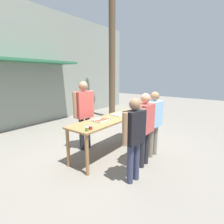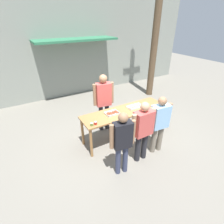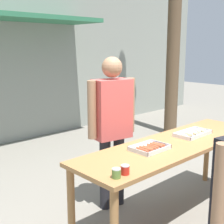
# 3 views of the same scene
# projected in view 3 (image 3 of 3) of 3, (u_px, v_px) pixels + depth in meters

# --- Properties ---
(ground_plane) EXTENTS (24.00, 24.00, 0.00)m
(ground_plane) POSITION_uv_depth(u_px,v_px,m) (172.00, 217.00, 3.52)
(ground_plane) COLOR slate
(building_facade_back) EXTENTS (12.00, 1.11, 4.50)m
(building_facade_back) POSITION_uv_depth(u_px,v_px,m) (4.00, 27.00, 5.89)
(building_facade_back) COLOR gray
(building_facade_back) RESTS_ON ground
(serving_table) EXTENTS (2.49, 0.70, 0.89)m
(serving_table) POSITION_uv_depth(u_px,v_px,m) (175.00, 152.00, 3.36)
(serving_table) COLOR olive
(serving_table) RESTS_ON ground
(food_tray_sausages) EXTENTS (0.37, 0.26, 0.04)m
(food_tray_sausages) POSITION_uv_depth(u_px,v_px,m) (150.00, 148.00, 3.09)
(food_tray_sausages) COLOR silver
(food_tray_sausages) RESTS_ON serving_table
(food_tray_buns) EXTENTS (0.46, 0.24, 0.06)m
(food_tray_buns) POSITION_uv_depth(u_px,v_px,m) (193.00, 133.00, 3.60)
(food_tray_buns) COLOR silver
(food_tray_buns) RESTS_ON serving_table
(condiment_jar_mustard) EXTENTS (0.07, 0.07, 0.08)m
(condiment_jar_mustard) POSITION_uv_depth(u_px,v_px,m) (116.00, 173.00, 2.42)
(condiment_jar_mustard) COLOR #567A38
(condiment_jar_mustard) RESTS_ON serving_table
(condiment_jar_ketchup) EXTENTS (0.07, 0.07, 0.08)m
(condiment_jar_ketchup) POSITION_uv_depth(u_px,v_px,m) (125.00, 170.00, 2.49)
(condiment_jar_ketchup) COLOR #B22319
(condiment_jar_ketchup) RESTS_ON serving_table
(person_server_behind_table) EXTENTS (0.61, 0.31, 1.78)m
(person_server_behind_table) POSITION_uv_depth(u_px,v_px,m) (112.00, 120.00, 3.57)
(person_server_behind_table) COLOR #232328
(person_server_behind_table) RESTS_ON ground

